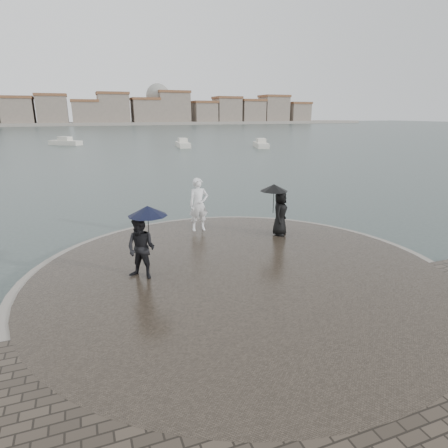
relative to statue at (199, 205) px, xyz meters
name	(u,v)px	position (x,y,z in m)	size (l,w,h in m)	color
ground	(305,349)	(-0.09, -7.80, -1.40)	(400.00, 400.00, 0.00)	#2B3835
kerb_ring	(240,278)	(-0.09, -4.30, -1.24)	(12.50, 12.50, 0.32)	gray
quay_tip	(240,277)	(-0.09, -4.30, -1.22)	(11.90, 11.90, 0.36)	#2D261E
statue	(199,205)	(0.00, 0.00, 0.00)	(0.76, 0.50, 2.07)	white
visitor_left	(143,239)	(-2.75, -3.69, 0.10)	(1.33, 1.17, 2.04)	black
visitor_right	(278,206)	(2.61, -1.63, 0.07)	(1.25, 1.10, 1.95)	black
far_skyline	(68,111)	(-6.39, 152.91, 4.21)	(260.00, 20.00, 37.00)	gray
boats	(131,147)	(2.68, 40.12, -1.02)	(39.28, 24.53, 1.50)	silver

